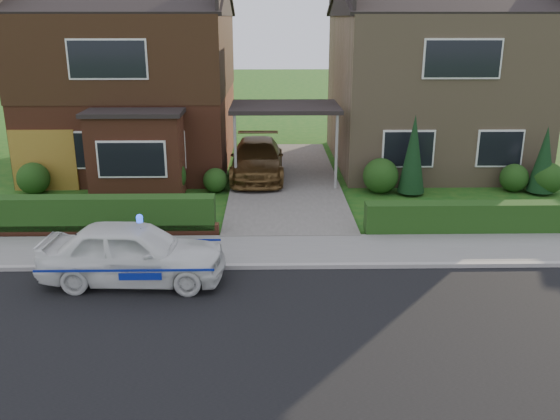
{
  "coord_description": "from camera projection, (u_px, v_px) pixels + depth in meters",
  "views": [
    {
      "loc": [
        -0.57,
        -9.89,
        5.69
      ],
      "look_at": [
        -0.31,
        3.5,
        1.33
      ],
      "focal_mm": 38.0,
      "sensor_mm": 36.0,
      "label": 1
    }
  ],
  "objects": [
    {
      "name": "carport_link",
      "position": [
        285.0,
        108.0,
        20.77
      ],
      "size": [
        3.8,
        3.0,
        2.77
      ],
      "color": "black",
      "rests_on": "ground"
    },
    {
      "name": "kerb",
      "position": [
        294.0,
        266.0,
        14.06
      ],
      "size": [
        60.0,
        0.16,
        0.12
      ],
      "primitive_type": "cube",
      "color": "#9E9993",
      "rests_on": "ground"
    },
    {
      "name": "shrub_left_far",
      "position": [
        33.0,
        178.0,
        19.89
      ],
      "size": [
        1.08,
        1.08,
        1.08
      ],
      "primitive_type": "sphere",
      "color": "#1C3D13",
      "rests_on": "ground"
    },
    {
      "name": "shrub_left_near",
      "position": [
        215.0,
        180.0,
        20.13
      ],
      "size": [
        0.84,
        0.84,
        0.84
      ],
      "primitive_type": "sphere",
      "color": "#1C3D13",
      "rests_on": "ground"
    },
    {
      "name": "potted_plant_c",
      "position": [
        104.0,
        185.0,
        19.5
      ],
      "size": [
        0.57,
        0.57,
        0.86
      ],
      "primitive_type": "imported",
      "rotation": [
        0.0,
        0.0,
        1.37
      ],
      "color": "gray",
      "rests_on": "ground"
    },
    {
      "name": "garage_door",
      "position": [
        44.0,
        160.0,
        20.18
      ],
      "size": [
        2.2,
        0.1,
        2.1
      ],
      "primitive_type": "cube",
      "color": "olive",
      "rests_on": "ground"
    },
    {
      "name": "house_left",
      "position": [
        135.0,
        68.0,
        23.11
      ],
      "size": [
        7.5,
        9.53,
        7.25
      ],
      "color": "brown",
      "rests_on": "ground"
    },
    {
      "name": "road",
      "position": [
        300.0,
        334.0,
        11.18
      ],
      "size": [
        60.0,
        6.0,
        0.02
      ],
      "primitive_type": "cube",
      "color": "black",
      "rests_on": "ground"
    },
    {
      "name": "shrub_right_far",
      "position": [
        547.0,
        178.0,
        19.92
      ],
      "size": [
        1.08,
        1.08,
        1.08
      ],
      "primitive_type": "sphere",
      "color": "#1C3D13",
      "rests_on": "ground"
    },
    {
      "name": "conifer_b",
      "position": [
        544.0,
        162.0,
        19.74
      ],
      "size": [
        0.9,
        0.9,
        2.2
      ],
      "primitive_type": "cone",
      "color": "black",
      "rests_on": "ground"
    },
    {
      "name": "shrub_right_mid",
      "position": [
        514.0,
        178.0,
        20.2
      ],
      "size": [
        0.96,
        0.96,
        0.96
      ],
      "primitive_type": "sphere",
      "color": "#1C3D13",
      "rests_on": "ground"
    },
    {
      "name": "sidewalk",
      "position": [
        292.0,
        250.0,
        15.06
      ],
      "size": [
        60.0,
        2.0,
        0.1
      ],
      "primitive_type": "cube",
      "color": "slate",
      "rests_on": "ground"
    },
    {
      "name": "conifer_a",
      "position": [
        413.0,
        157.0,
        19.6
      ],
      "size": [
        0.9,
        0.9,
        2.6
      ],
      "primitive_type": "cone",
      "color": "black",
      "rests_on": "ground"
    },
    {
      "name": "hedge_left",
      "position": [
        79.0,
        235.0,
        16.26
      ],
      "size": [
        7.5,
        0.55,
        0.9
      ],
      "primitive_type": "cube",
      "color": "#1C3D13",
      "rests_on": "ground"
    },
    {
      "name": "ground",
      "position": [
        300.0,
        334.0,
        11.18
      ],
      "size": [
        120.0,
        120.0,
        0.0
      ],
      "primitive_type": "plane",
      "color": "#154E15",
      "rests_on": "ground"
    },
    {
      "name": "driveway",
      "position": [
        285.0,
        179.0,
        21.62
      ],
      "size": [
        3.8,
        12.0,
        0.12
      ],
      "primitive_type": "cube",
      "color": "#666059",
      "rests_on": "ground"
    },
    {
      "name": "shrub_left_mid",
      "position": [
        166.0,
        176.0,
        19.75
      ],
      "size": [
        1.32,
        1.32,
        1.32
      ],
      "primitive_type": "sphere",
      "color": "#1C3D13",
      "rests_on": "ground"
    },
    {
      "name": "potted_plant_b",
      "position": [
        178.0,
        186.0,
        19.55
      ],
      "size": [
        0.55,
        0.55,
        0.78
      ],
      "primitive_type": "imported",
      "rotation": [
        0.0,
        0.0,
        0.74
      ],
      "color": "gray",
      "rests_on": "ground"
    },
    {
      "name": "hedge_right",
      "position": [
        499.0,
        234.0,
        16.37
      ],
      "size": [
        7.5,
        0.55,
        0.8
      ],
      "primitive_type": "cube",
      "color": "#1C3D13",
      "rests_on": "ground"
    },
    {
      "name": "dwarf_wall",
      "position": [
        77.0,
        231.0,
        16.06
      ],
      "size": [
        7.7,
        0.25,
        0.36
      ],
      "primitive_type": "cube",
      "color": "brown",
      "rests_on": "ground"
    },
    {
      "name": "police_car",
      "position": [
        133.0,
        253.0,
        13.18
      ],
      "size": [
        3.76,
        4.17,
        1.56
      ],
      "rotation": [
        0.0,
        0.0,
        1.52
      ],
      "color": "white",
      "rests_on": "ground"
    },
    {
      "name": "shrub_right_near",
      "position": [
        381.0,
        176.0,
        19.99
      ],
      "size": [
        1.2,
        1.2,
        1.2
      ],
      "primitive_type": "sphere",
      "color": "#1C3D13",
      "rests_on": "ground"
    },
    {
      "name": "driveway_car",
      "position": [
        257.0,
        159.0,
        21.55
      ],
      "size": [
        1.89,
        4.62,
        1.34
      ],
      "primitive_type": "imported",
      "rotation": [
        0.0,
        0.0,
        0.0
      ],
      "color": "brown",
      "rests_on": "driveway"
    },
    {
      "name": "house_right",
      "position": [
        429.0,
        71.0,
        23.45
      ],
      "size": [
        7.5,
        8.06,
        7.25
      ],
      "color": "#907758",
      "rests_on": "ground"
    }
  ]
}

